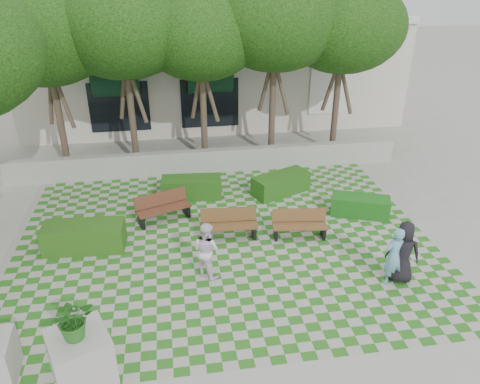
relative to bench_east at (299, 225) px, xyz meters
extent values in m
plane|color=gray|center=(-2.22, -1.05, -0.41)|extent=(90.00, 90.00, 0.00)
plane|color=#2B721E|center=(-2.22, -0.05, -0.40)|extent=(12.00, 12.00, 0.00)
cube|color=#9E9B93|center=(-2.22, 5.15, 0.04)|extent=(15.00, 0.36, 0.90)
cube|color=brown|center=(-0.01, -0.06, -0.01)|extent=(1.65, 0.68, 0.05)
cube|color=brown|center=(0.02, 0.16, 0.24)|extent=(1.60, 0.31, 0.40)
cube|color=black|center=(-0.71, 0.02, -0.21)|extent=(0.14, 0.45, 0.39)
cube|color=black|center=(0.70, -0.15, -0.21)|extent=(0.14, 0.45, 0.39)
cube|color=brown|center=(-2.07, 0.24, 0.01)|extent=(1.68, 0.59, 0.06)
cube|color=brown|center=(-2.06, 0.48, 0.26)|extent=(1.67, 0.20, 0.42)
cube|color=black|center=(-2.81, 0.27, -0.20)|extent=(0.11, 0.47, 0.41)
cube|color=black|center=(-1.33, 0.20, -0.20)|extent=(0.11, 0.47, 0.41)
cube|color=#512B1B|center=(-3.97, 1.57, 0.02)|extent=(1.78, 1.08, 0.06)
cube|color=#512B1B|center=(-4.05, 1.81, 0.28)|extent=(1.64, 0.71, 0.43)
cube|color=black|center=(-4.68, 1.31, -0.20)|extent=(0.25, 0.48, 0.42)
cube|color=black|center=(-3.26, 1.84, -0.20)|extent=(0.25, 0.48, 0.42)
cube|color=#165316|center=(2.30, 0.97, -0.09)|extent=(1.96, 1.35, 0.64)
cube|color=#1F4F15|center=(0.13, 2.90, -0.05)|extent=(2.19, 1.57, 0.71)
cube|color=#1E4C14|center=(-2.99, 3.10, -0.05)|extent=(2.10, 0.98, 0.72)
cube|color=#224D14|center=(-6.22, 0.33, -0.01)|extent=(2.29, 1.04, 0.78)
cube|color=#9E9B93|center=(-5.62, -4.45, 0.14)|extent=(1.41, 1.41, 1.08)
imported|color=#276820|center=(-5.62, -4.45, 1.10)|extent=(0.95, 0.90, 0.84)
imported|color=#69A6C0|center=(1.71, -2.52, 0.40)|extent=(0.67, 0.53, 1.61)
imported|color=black|center=(1.99, -2.45, 0.44)|extent=(0.98, 0.85, 1.69)
imported|color=white|center=(-2.90, -1.45, 0.37)|extent=(0.95, 0.95, 1.55)
cylinder|color=#47382B|center=(-7.72, 6.55, 1.41)|extent=(0.26, 0.26, 3.64)
ellipsoid|color=#1E4C11|center=(-7.72, 6.55, 4.66)|extent=(4.80, 4.80, 3.60)
cylinder|color=#47382B|center=(-5.02, 6.55, 1.50)|extent=(0.26, 0.26, 3.81)
ellipsoid|color=#1E4C11|center=(-5.02, 6.55, 4.90)|extent=(5.00, 5.00, 3.75)
cylinder|color=#47382B|center=(-2.22, 6.55, 1.39)|extent=(0.26, 0.26, 3.58)
ellipsoid|color=#1E4C11|center=(-2.22, 6.55, 4.59)|extent=(4.60, 4.60, 3.45)
cylinder|color=#47382B|center=(0.58, 6.55, 1.55)|extent=(0.26, 0.26, 3.92)
ellipsoid|color=#1E4C11|center=(0.58, 6.55, 5.05)|extent=(5.20, 5.20, 3.90)
cylinder|color=#47382B|center=(3.28, 6.55, 1.44)|extent=(0.26, 0.26, 3.70)
ellipsoid|color=#1E4C11|center=(3.28, 6.55, 4.74)|extent=(4.80, 4.80, 3.60)
cube|color=beige|center=(-1.22, 13.15, 2.09)|extent=(18.00, 8.00, 5.00)
cube|color=white|center=(-1.22, 9.15, 4.59)|extent=(18.00, 0.30, 0.30)
cube|color=black|center=(3.78, 9.13, 1.79)|extent=(1.40, 0.10, 2.40)
cylinder|color=#0E351E|center=(-5.72, 9.13, 2.59)|extent=(3.00, 1.80, 1.80)
cube|color=black|center=(-5.72, 9.13, 1.19)|extent=(2.60, 0.08, 2.20)
cylinder|color=#0E351E|center=(-1.72, 9.13, 2.59)|extent=(3.00, 1.80, 1.80)
cube|color=black|center=(-1.72, 9.13, 1.19)|extent=(2.60, 0.08, 2.20)
camera|label=1|loc=(-3.62, -11.52, 7.09)|focal=35.00mm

